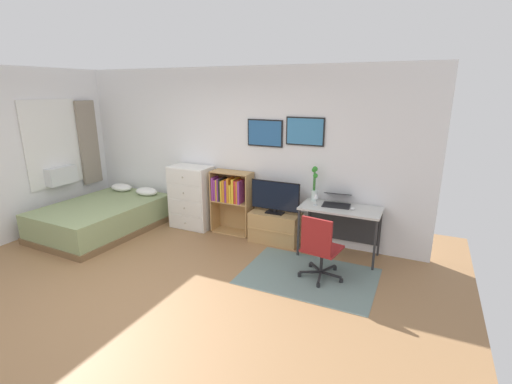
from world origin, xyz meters
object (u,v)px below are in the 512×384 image
object	(u,v)px
bed	(103,217)
desk	(341,215)
television	(275,198)
bamboo_vase	(315,183)
tv_stand	(275,227)
bookshelf	(230,196)
laptop	(337,200)
wine_glass	(316,196)
computer_mouse	(353,209)
dresser	(192,197)
office_chair	(319,246)

from	to	relation	value
bed	desk	distance (m)	3.98
television	bamboo_vase	xyz separation A→B (m)	(0.59, 0.10, 0.27)
tv_stand	bookshelf	bearing A→B (deg)	176.84
bookshelf	laptop	xyz separation A→B (m)	(1.78, 0.00, 0.16)
bookshelf	wine_glass	world-z (taller)	bookshelf
bed	tv_stand	size ratio (longest dim) A/B	2.65
bed	computer_mouse	distance (m)	4.14
laptop	wine_glass	size ratio (longest dim) A/B	2.52
dresser	tv_stand	size ratio (longest dim) A/B	1.39
bookshelf	tv_stand	bearing A→B (deg)	-3.16
bookshelf	computer_mouse	world-z (taller)	bookshelf
bed	bamboo_vase	bearing A→B (deg)	16.35
bed	bamboo_vase	distance (m)	3.63
wine_glass	bed	bearing A→B (deg)	-168.93
computer_mouse	office_chair	bearing A→B (deg)	-106.91
bamboo_vase	television	bearing A→B (deg)	-170.19
tv_stand	television	world-z (taller)	television
desk	wine_glass	size ratio (longest dim) A/B	6.23
television	bamboo_vase	distance (m)	0.65
dresser	computer_mouse	world-z (taller)	dresser
bed	dresser	world-z (taller)	dresser
laptop	computer_mouse	distance (m)	0.30
television	computer_mouse	world-z (taller)	television
television	computer_mouse	bearing A→B (deg)	-3.77
dresser	wine_glass	bearing A→B (deg)	-2.89
bed	bamboo_vase	size ratio (longest dim) A/B	3.93
bed	dresser	bearing A→B (deg)	33.77
laptop	office_chair	bearing A→B (deg)	-94.74
bookshelf	bed	bearing A→B (deg)	-156.84
office_chair	tv_stand	bearing A→B (deg)	146.21
bed	wine_glass	distance (m)	3.65
tv_stand	television	distance (m)	0.50
television	laptop	size ratio (longest dim) A/B	1.75
bookshelf	dresser	bearing A→B (deg)	-175.27
bed	laptop	size ratio (longest dim) A/B	4.58
tv_stand	desk	xyz separation A→B (m)	(1.03, -0.00, 0.36)
desk	office_chair	distance (m)	0.89
desk	computer_mouse	world-z (taller)	computer_mouse
bookshelf	tv_stand	size ratio (longest dim) A/B	1.35
bed	bamboo_vase	xyz separation A→B (m)	(3.44, 0.90, 0.76)
laptop	wine_glass	world-z (taller)	wine_glass
bed	bookshelf	bearing A→B (deg)	24.88
computer_mouse	bed	bearing A→B (deg)	-169.95
office_chair	bamboo_vase	xyz separation A→B (m)	(-0.37, 0.96, 0.55)
bookshelf	television	size ratio (longest dim) A/B	1.33
tv_stand	computer_mouse	bearing A→B (deg)	-4.83
bed	dresser	size ratio (longest dim) A/B	1.91
dresser	desk	size ratio (longest dim) A/B	0.97
desk	television	bearing A→B (deg)	-178.85
office_chair	laptop	distance (m)	0.99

